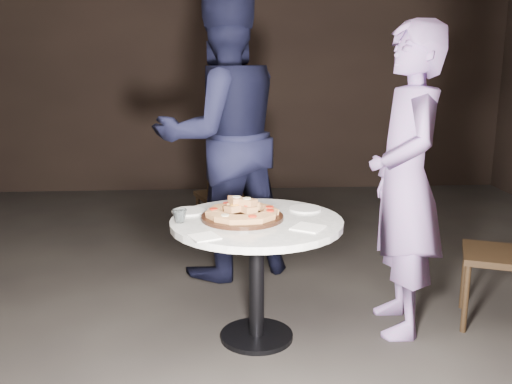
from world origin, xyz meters
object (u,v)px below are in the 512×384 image
chair_far (226,191)px  diner_navy (222,137)px  table (257,242)px  focaccia_pile (243,210)px  serving_board (242,217)px  diner_teal (406,182)px  water_glass (180,216)px

chair_far → diner_navy: size_ratio=0.41×
table → focaccia_pile: focaccia_pile is taller
serving_board → diner_teal: diner_teal is taller
diner_navy → diner_teal: 1.30m
water_glass → table: bearing=4.2°
diner_navy → diner_teal: diner_navy is taller
serving_board → focaccia_pile: bearing=36.2°
focaccia_pile → chair_far: size_ratio=0.48×
serving_board → diner_navy: diner_navy is taller
table → chair_far: bearing=95.1°
table → serving_board: bearing=169.0°
focaccia_pile → diner_navy: (-0.09, 0.96, 0.24)m
water_glass → chair_far: bearing=80.9°
water_glass → serving_board: bearing=7.7°
water_glass → focaccia_pile: bearing=7.9°
water_glass → diner_navy: (0.22, 1.00, 0.25)m
table → water_glass: (-0.38, -0.03, 0.15)m
serving_board → chair_far: bearing=92.4°
water_glass → diner_navy: 1.06m
serving_board → water_glass: 0.31m
focaccia_pile → water_glass: size_ratio=5.19×
diner_navy → diner_teal: bearing=113.9°
serving_board → chair_far: chair_far is taller
chair_far → diner_navy: diner_navy is taller
focaccia_pile → diner_navy: bearing=95.5°
diner_teal → serving_board: bearing=-82.0°
chair_far → diner_teal: diner_teal is taller
serving_board → diner_navy: (-0.09, 0.96, 0.28)m
water_glass → chair_far: (0.25, 1.55, -0.24)m
table → focaccia_pile: 0.18m
serving_board → chair_far: size_ratio=0.53×
table → diner_teal: diner_teal is taller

